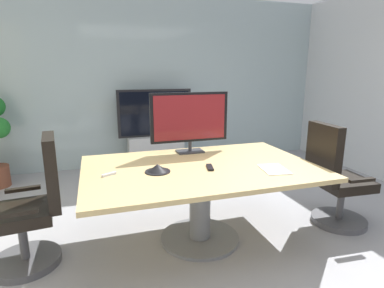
% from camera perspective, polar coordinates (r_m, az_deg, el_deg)
% --- Properties ---
extents(ground_plane, '(7.07, 7.07, 0.00)m').
position_cam_1_polar(ground_plane, '(3.03, 5.69, -18.58)').
color(ground_plane, '#99999E').
extents(wall_back_glass_partition, '(6.07, 0.10, 2.81)m').
position_cam_1_polar(wall_back_glass_partition, '(5.42, -6.59, 11.23)').
color(wall_back_glass_partition, '#9EB2B7').
rests_on(wall_back_glass_partition, ground).
extents(conference_table, '(2.10, 1.36, 0.75)m').
position_cam_1_polar(conference_table, '(2.91, 1.50, -7.11)').
color(conference_table, tan).
rests_on(conference_table, ground).
extents(office_chair_left, '(0.62, 0.60, 1.09)m').
position_cam_1_polar(office_chair_left, '(2.93, -27.24, -11.14)').
color(office_chair_left, '#4C4C51').
rests_on(office_chair_left, ground).
extents(office_chair_right, '(0.61, 0.59, 1.09)m').
position_cam_1_polar(office_chair_right, '(3.56, 24.84, -6.64)').
color(office_chair_right, '#4C4C51').
rests_on(office_chair_right, ground).
extents(tv_monitor, '(0.84, 0.18, 0.64)m').
position_cam_1_polar(tv_monitor, '(3.26, -0.43, 4.64)').
color(tv_monitor, '#333338').
rests_on(tv_monitor, conference_table).
extents(wall_display_unit, '(1.20, 0.36, 1.31)m').
position_cam_1_polar(wall_display_unit, '(5.18, -6.73, 0.36)').
color(wall_display_unit, '#B7BABC').
rests_on(wall_display_unit, ground).
extents(conference_phone, '(0.22, 0.22, 0.07)m').
position_cam_1_polar(conference_phone, '(2.69, -6.35, -4.51)').
color(conference_phone, black).
rests_on(conference_phone, conference_table).
extents(remote_control, '(0.09, 0.18, 0.02)m').
position_cam_1_polar(remote_control, '(2.79, 3.31, -4.31)').
color(remote_control, black).
rests_on(remote_control, conference_table).
extents(whiteboard_marker, '(0.13, 0.08, 0.02)m').
position_cam_1_polar(whiteboard_marker, '(2.68, -15.04, -5.42)').
color(whiteboard_marker, silver).
rests_on(whiteboard_marker, conference_table).
extents(paper_notepad, '(0.26, 0.33, 0.01)m').
position_cam_1_polar(paper_notepad, '(2.84, 14.87, -4.51)').
color(paper_notepad, white).
rests_on(paper_notepad, conference_table).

